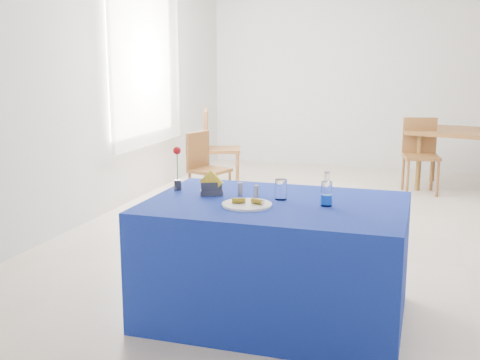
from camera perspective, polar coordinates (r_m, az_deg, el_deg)
name	(u,v)px	position (r m, az deg, el deg)	size (l,w,h in m)	color
floor	(340,229)	(5.95, 9.43, -4.65)	(7.00, 7.00, 0.00)	beige
room_shell	(346,46)	(5.72, 10.02, 12.42)	(7.00, 7.00, 7.00)	silver
window_pane	(142,66)	(7.23, -9.29, 10.66)	(0.04, 1.50, 1.60)	white
curtain	(147,66)	(7.20, -8.78, 10.67)	(0.04, 1.75, 1.85)	white
plate	(247,205)	(3.65, 0.67, -2.35)	(0.31, 0.31, 0.01)	white
drinking_glass	(281,189)	(3.81, 3.90, -0.90)	(0.08, 0.08, 0.13)	white
salt_shaker	(256,192)	(3.84, 1.56, -1.13)	(0.03, 0.03, 0.09)	gray
pepper_shaker	(240,189)	(3.92, 0.03, -0.87)	(0.03, 0.03, 0.09)	slate
blue_table	(275,260)	(3.87, 3.36, -7.55)	(1.60, 1.10, 0.76)	navy
water_bottle	(326,194)	(3.68, 8.20, -1.36)	(0.07, 0.07, 0.21)	white
napkin_holder	(211,188)	(3.92, -2.72, -0.77)	(0.16, 0.11, 0.17)	#3B3B40
rose_vase	(177,169)	(4.08, -5.95, 1.08)	(0.05, 0.05, 0.30)	#232328
oak_table	(477,137)	(8.00, 21.54, 3.81)	(1.72, 1.33, 0.76)	brown
chair_bg_left	(420,150)	(7.72, 16.72, 2.77)	(0.48, 0.48, 0.92)	brown
chair_win_a	(204,164)	(6.72, -3.40, 1.55)	(0.47, 0.47, 0.83)	brown
chair_win_b	(215,143)	(7.62, -2.39, 3.49)	(0.57, 0.57, 1.00)	brown
banana_pieces	(248,201)	(3.64, 0.78, -2.00)	(0.20, 0.08, 0.03)	gold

